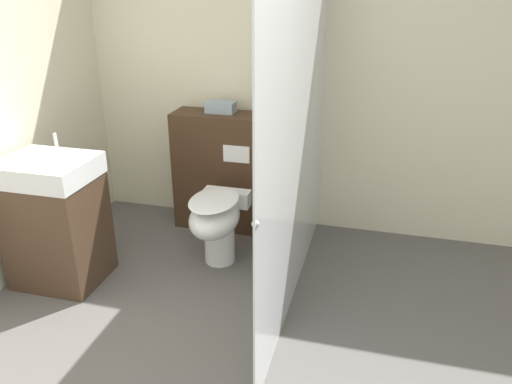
# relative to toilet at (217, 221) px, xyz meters

# --- Properties ---
(wall_back) EXTENTS (8.00, 0.06, 2.50)m
(wall_back) POSITION_rel_toilet_xyz_m (0.17, 0.89, 0.88)
(wall_back) COLOR beige
(wall_back) RESTS_ON ground_plane
(partition_panel) EXTENTS (1.17, 0.32, 1.02)m
(partition_panel) POSITION_rel_toilet_xyz_m (0.01, 0.65, 0.14)
(partition_panel) COLOR #3D2819
(partition_panel) RESTS_ON ground_plane
(shower_glass) EXTENTS (0.04, 2.17, 2.18)m
(shower_glass) POSITION_rel_toilet_xyz_m (0.64, -0.22, 0.72)
(shower_glass) COLOR silver
(shower_glass) RESTS_ON ground_plane
(toilet) EXTENTS (0.37, 0.62, 0.57)m
(toilet) POSITION_rel_toilet_xyz_m (0.00, 0.00, 0.00)
(toilet) COLOR white
(toilet) RESTS_ON ground_plane
(sink_vanity) EXTENTS (0.60, 0.51, 1.07)m
(sink_vanity) POSITION_rel_toilet_xyz_m (-1.03, -0.48, 0.10)
(sink_vanity) COLOR #473323
(sink_vanity) RESTS_ON ground_plane
(hair_drier) EXTENTS (0.21, 0.08, 0.12)m
(hair_drier) POSITION_rel_toilet_xyz_m (0.43, 0.61, 0.73)
(hair_drier) COLOR black
(hair_drier) RESTS_ON partition_panel
(folded_towel) EXTENTS (0.24, 0.15, 0.09)m
(folded_towel) POSITION_rel_toilet_xyz_m (-0.18, 0.68, 0.69)
(folded_towel) COLOR #8C9EAD
(folded_towel) RESTS_ON partition_panel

